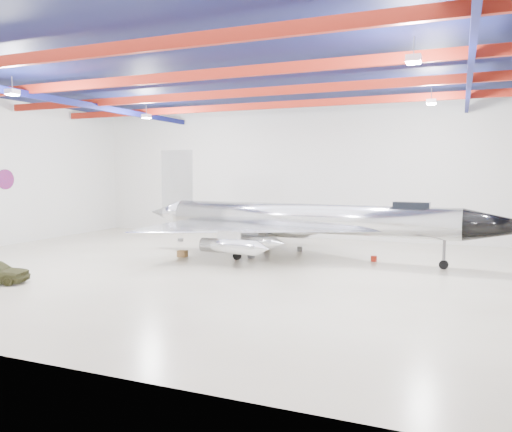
% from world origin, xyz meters
% --- Properties ---
extents(floor, '(40.00, 40.00, 0.00)m').
position_xyz_m(floor, '(0.00, 0.00, 0.00)').
color(floor, '#BDB096').
rests_on(floor, ground).
extents(wall_back, '(40.00, 0.00, 40.00)m').
position_xyz_m(wall_back, '(0.00, 15.00, 5.50)').
color(wall_back, silver).
rests_on(wall_back, floor).
extents(ceiling, '(40.00, 40.00, 0.00)m').
position_xyz_m(ceiling, '(0.00, 0.00, 11.00)').
color(ceiling, '#0A0F38').
rests_on(ceiling, wall_back).
extents(ceiling_structure, '(39.50, 29.50, 1.08)m').
position_xyz_m(ceiling_structure, '(0.00, 0.00, 10.32)').
color(ceiling_structure, maroon).
rests_on(ceiling_structure, ceiling).
extents(wall_roundel, '(0.10, 1.50, 1.50)m').
position_xyz_m(wall_roundel, '(-19.94, 2.00, 5.00)').
color(wall_roundel, '#B21414').
rests_on(wall_roundel, wall_left).
extents(jet_aircraft, '(26.10, 15.62, 7.11)m').
position_xyz_m(jet_aircraft, '(2.62, 4.90, 2.33)').
color(jet_aircraft, silver).
rests_on(jet_aircraft, floor).
extents(crate_ply, '(0.60, 0.48, 0.42)m').
position_xyz_m(crate_ply, '(-4.98, 2.49, 0.21)').
color(crate_ply, olive).
rests_on(crate_ply, floor).
extents(toolbox_red, '(0.51, 0.41, 0.35)m').
position_xyz_m(toolbox_red, '(-3.99, 8.46, 0.17)').
color(toolbox_red, maroon).
rests_on(toolbox_red, floor).
extents(engine_drum, '(0.61, 0.61, 0.43)m').
position_xyz_m(engine_drum, '(-0.61, 3.73, 0.22)').
color(engine_drum, '#59595B').
rests_on(engine_drum, floor).
extents(crate_small, '(0.42, 0.36, 0.26)m').
position_xyz_m(crate_small, '(-8.88, 8.78, 0.13)').
color(crate_small, '#59595B').
rests_on(crate_small, floor).
extents(tool_chest, '(0.42, 0.42, 0.35)m').
position_xyz_m(tool_chest, '(6.92, 5.52, 0.17)').
color(tool_chest, maroon).
rests_on(tool_chest, floor).
extents(spares_box, '(0.41, 0.41, 0.33)m').
position_xyz_m(spares_box, '(1.47, 7.60, 0.17)').
color(spares_box, '#59595B').
rests_on(spares_box, floor).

